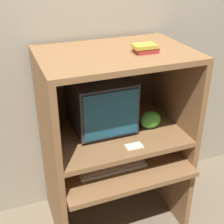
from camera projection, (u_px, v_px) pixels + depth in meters
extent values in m
cube|color=gray|center=(96.00, 49.00, 2.32)|extent=(6.00, 0.06, 2.60)
cube|color=brown|center=(55.00, 201.00, 2.30)|extent=(0.04, 0.68, 0.62)
cube|color=brown|center=(167.00, 172.00, 2.60)|extent=(0.04, 0.68, 0.62)
cube|color=brown|center=(124.00, 168.00, 2.17)|extent=(0.90, 0.49, 0.04)
cube|color=brown|center=(50.00, 155.00, 2.11)|extent=(0.04, 0.68, 0.19)
cube|color=brown|center=(171.00, 130.00, 2.41)|extent=(0.04, 0.68, 0.19)
cube|color=brown|center=(115.00, 133.00, 2.22)|extent=(0.90, 0.68, 0.04)
cube|color=brown|center=(45.00, 105.00, 1.93)|extent=(0.04, 0.68, 0.58)
cube|color=brown|center=(176.00, 84.00, 2.23)|extent=(0.04, 0.68, 0.58)
cube|color=brown|center=(115.00, 54.00, 1.95)|extent=(0.90, 0.68, 0.04)
cube|color=#48321E|center=(99.00, 77.00, 2.35)|extent=(0.90, 0.01, 0.58)
cylinder|color=#333338|center=(101.00, 125.00, 2.26)|extent=(0.23, 0.23, 0.02)
cube|color=#333338|center=(100.00, 101.00, 2.18)|extent=(0.40, 0.43, 0.36)
cube|color=navy|center=(111.00, 115.00, 2.00)|extent=(0.37, 0.01, 0.32)
cube|color=beige|center=(111.00, 166.00, 2.14)|extent=(0.47, 0.16, 0.02)
cube|color=silver|center=(111.00, 165.00, 2.13)|extent=(0.43, 0.12, 0.01)
ellipsoid|color=black|center=(150.00, 155.00, 2.25)|extent=(0.07, 0.05, 0.03)
ellipsoid|color=green|center=(150.00, 120.00, 2.22)|extent=(0.15, 0.11, 0.12)
cube|color=maroon|center=(146.00, 50.00, 1.92)|extent=(0.14, 0.09, 0.03)
cube|color=gold|center=(144.00, 46.00, 1.90)|extent=(0.14, 0.10, 0.02)
cube|color=beige|center=(134.00, 146.00, 2.03)|extent=(0.11, 0.07, 0.00)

